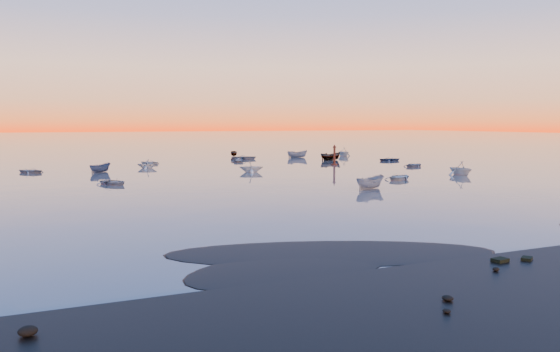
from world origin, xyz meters
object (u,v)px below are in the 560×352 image
boat_near_center (370,189)px  channel_marker (334,157)px  boat_near_left (114,185)px  boat_near_right (460,175)px

boat_near_center → channel_marker: channel_marker is taller
boat_near_left → boat_near_center: boat_near_center is taller
boat_near_center → channel_marker: bearing=-39.1°
boat_near_left → channel_marker: (36.86, 14.97, 1.38)m
boat_near_center → boat_near_right: boat_near_right is taller
boat_near_left → boat_near_right: (43.85, -6.75, 0.00)m
boat_near_right → channel_marker: channel_marker is taller
boat_near_center → boat_near_right: 21.31m
boat_near_left → boat_near_center: (24.22, -15.06, 0.00)m
boat_near_center → boat_near_right: bearing=-83.3°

